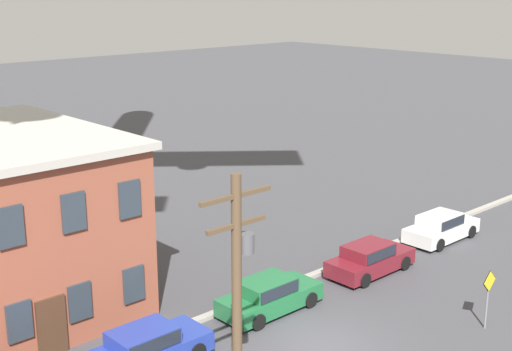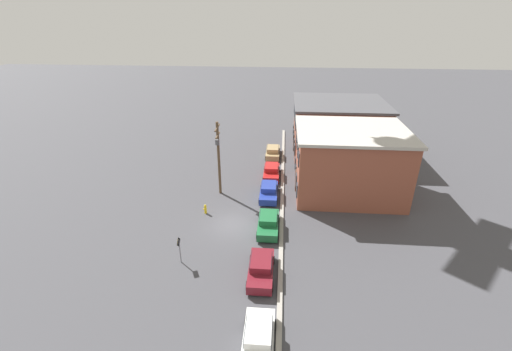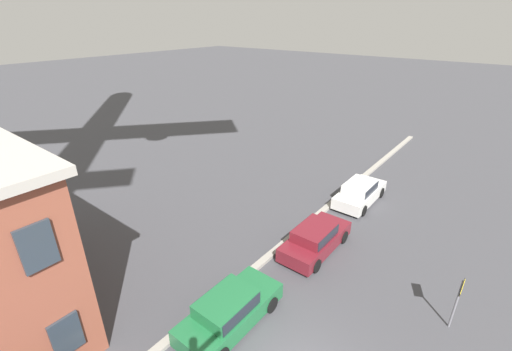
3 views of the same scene
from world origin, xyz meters
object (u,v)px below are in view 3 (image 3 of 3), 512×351
(car_maroon, at_px, (315,238))
(car_white, at_px, (360,192))
(caution_sign, at_px, (459,295))
(car_green, at_px, (229,310))

(car_maroon, bearing_deg, car_white, 2.41)
(car_maroon, relative_size, caution_sign, 1.85)
(car_green, distance_m, car_white, 12.18)
(caution_sign, bearing_deg, car_maroon, 81.46)
(car_green, xyz_separation_m, caution_sign, (5.11, -6.65, 0.82))
(car_green, height_order, caution_sign, caution_sign)
(car_green, height_order, car_white, same)
(car_maroon, xyz_separation_m, caution_sign, (-0.96, -6.40, 0.82))
(car_maroon, relative_size, car_white, 1.00)
(caution_sign, bearing_deg, car_green, 127.56)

